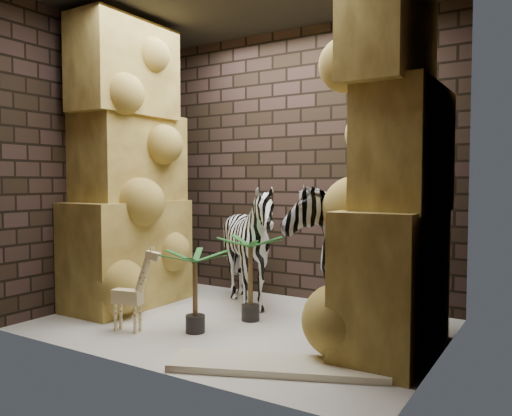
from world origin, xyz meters
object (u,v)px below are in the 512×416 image
Objects in this scene: zebra_right at (332,242)px; palm_back at (195,291)px; zebra_left at (250,253)px; giraffe_toy at (127,287)px; palm_front at (250,278)px; surfboard at (278,366)px.

zebra_right is 2.11× the size of palm_back.
zebra_right is at bearing 40.96° from palm_back.
zebra_right is 1.21× the size of zebra_left.
giraffe_toy is 0.96× the size of palm_front.
zebra_left reaches higher than palm_front.
palm_front is at bearing 108.58° from surfboard.
palm_front reaches higher than surfboard.
zebra_left is 1.56× the size of palm_front.
zebra_left reaches higher than giraffe_toy.
giraffe_toy is 1.59m from surfboard.
zebra_left is (-0.99, 0.17, -0.19)m from zebra_right.
giraffe_toy is (-1.45, -1.09, -0.37)m from zebra_right.
palm_back is at bearing -157.54° from zebra_right.
palm_back is at bearing 16.97° from giraffe_toy.
zebra_right is 1.89× the size of palm_front.
palm_front is 0.53× the size of surfboard.
surfboard is (0.82, -0.94, -0.38)m from palm_front.
zebra_left is 1.81m from surfboard.
zebra_left is 0.83× the size of surfboard.
zebra_left is at bearing 106.36° from surfboard.
surfboard is at bearing -56.54° from zebra_left.
palm_back is 1.14m from surfboard.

